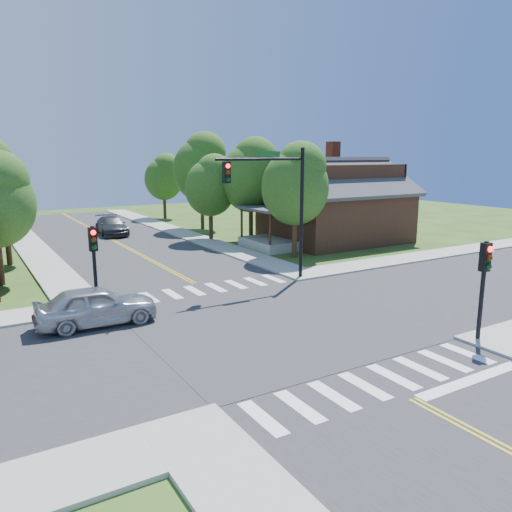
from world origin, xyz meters
TOP-DOWN VIEW (x-y plane):
  - ground at (0.00, 0.00)m, footprint 100.00×100.00m
  - road_ns at (0.00, 0.00)m, footprint 10.00×90.00m
  - road_ew at (0.00, 0.00)m, footprint 90.00×10.00m
  - intersection_patch at (0.00, 0.00)m, footprint 10.20×10.20m
  - sidewalk_ne at (15.82, 15.82)m, footprint 40.00×40.00m
  - crosswalk_north at (0.00, 6.20)m, footprint 8.85×2.00m
  - crosswalk_south at (0.00, -6.20)m, footprint 8.85×2.00m
  - centerline at (0.00, 0.00)m, footprint 0.30×90.00m
  - stop_bar at (2.50, -7.60)m, footprint 4.60×0.45m
  - signal_mast_ne at (3.91, 5.59)m, footprint 5.30×0.42m
  - signal_pole_se at (5.60, -5.62)m, footprint 0.34×0.42m
  - signal_pole_nw at (-5.60, 5.58)m, footprint 0.34×0.42m
  - house_ne at (15.11, 14.23)m, footprint 13.05×8.80m
  - tree_e_a at (8.81, 10.57)m, footprint 4.54×4.31m
  - tree_e_b at (9.48, 17.49)m, footprint 4.84×4.59m
  - tree_e_c at (9.05, 25.66)m, footprint 5.23×4.97m
  - tree_e_d at (8.87, 34.89)m, footprint 4.09×3.88m
  - tree_house at (6.95, 19.54)m, footprint 4.07×3.86m
  - tree_bldg at (-7.95, 17.91)m, footprint 3.51×3.34m
  - car_silver at (-6.11, 3.50)m, footprint 2.35×4.96m
  - car_dgrey at (0.72, 26.45)m, footprint 2.94×5.62m

SIDE VIEW (x-z plane):
  - ground at x=0.00m, z-range 0.00..0.00m
  - intersection_patch at x=0.00m, z-range -0.03..0.03m
  - stop_bar at x=2.50m, z-range -0.05..0.05m
  - road_ns at x=0.00m, z-range 0.00..0.04m
  - road_ew at x=0.00m, z-range 0.01..0.04m
  - crosswalk_north at x=0.00m, z-range 0.04..0.05m
  - crosswalk_south at x=0.00m, z-range 0.04..0.05m
  - centerline at x=0.00m, z-range 0.04..0.05m
  - sidewalk_ne at x=15.82m, z-range 0.00..0.14m
  - car_dgrey at x=0.72m, z-range 0.00..1.54m
  - car_silver at x=-6.11m, z-range 0.00..1.63m
  - signal_pole_se at x=5.60m, z-range 0.76..4.56m
  - signal_pole_nw at x=-5.60m, z-range 0.76..4.56m
  - house_ne at x=15.11m, z-range -0.23..6.88m
  - tree_bldg at x=-7.95m, z-range 0.92..6.89m
  - tree_house at x=6.95m, z-range 1.07..7.98m
  - tree_e_d at x=8.87m, z-range 1.08..8.03m
  - signal_mast_ne at x=3.91m, z-range 1.25..8.45m
  - tree_e_a at x=8.81m, z-range 1.20..8.92m
  - tree_e_b at x=9.48m, z-range 1.28..9.50m
  - tree_e_c at x=9.05m, z-range 1.38..10.27m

